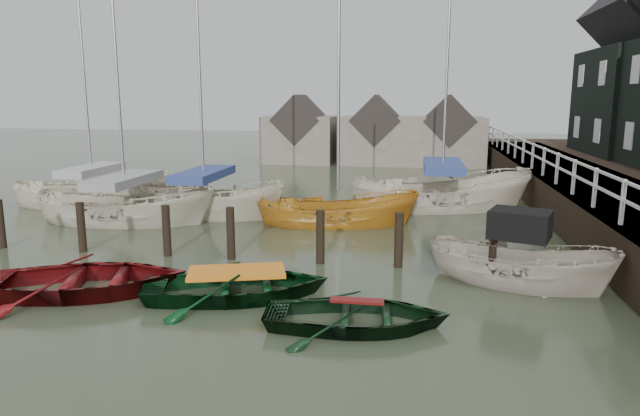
% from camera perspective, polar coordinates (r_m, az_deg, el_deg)
% --- Properties ---
extents(ground, '(120.00, 120.00, 0.00)m').
position_cam_1_polar(ground, '(12.33, -7.91, -9.14)').
color(ground, '#323C26').
rests_on(ground, ground).
extents(pier, '(3.04, 32.00, 2.70)m').
position_cam_1_polar(pier, '(22.12, 24.96, 0.83)').
color(pier, black).
rests_on(pier, ground).
extents(mooring_pilings, '(13.72, 0.22, 1.80)m').
position_cam_1_polar(mooring_pilings, '(15.25, -8.59, -3.26)').
color(mooring_pilings, black).
rests_on(mooring_pilings, ground).
extents(far_sheds, '(14.00, 4.08, 4.39)m').
position_cam_1_polar(far_sheds, '(37.20, 5.41, 7.33)').
color(far_sheds, '#665B51').
rests_on(far_sheds, ground).
extents(rowboat_red, '(5.11, 4.30, 0.90)m').
position_cam_1_polar(rowboat_red, '(13.66, -22.39, -7.87)').
color(rowboat_red, '#590C0E').
rests_on(rowboat_red, ground).
extents(rowboat_green, '(4.61, 3.86, 0.82)m').
position_cam_1_polar(rowboat_green, '(12.53, -8.27, -8.83)').
color(rowboat_green, black).
rests_on(rowboat_green, ground).
extents(rowboat_dkgreen, '(3.70, 2.82, 0.72)m').
position_cam_1_polar(rowboat_dkgreen, '(10.92, 3.70, -11.78)').
color(rowboat_dkgreen, black).
rests_on(rowboat_dkgreen, ground).
extents(motorboat, '(4.50, 2.91, 2.52)m').
position_cam_1_polar(motorboat, '(13.93, 19.16, -6.86)').
color(motorboat, '#BBAFA0').
rests_on(motorboat, ground).
extents(sailboat_a, '(6.44, 2.64, 10.77)m').
position_cam_1_polar(sailboat_a, '(20.74, -18.75, -1.16)').
color(sailboat_a, beige).
rests_on(sailboat_a, ground).
extents(sailboat_b, '(6.73, 3.51, 11.19)m').
position_cam_1_polar(sailboat_b, '(21.34, -11.42, -0.45)').
color(sailboat_b, beige).
rests_on(sailboat_b, ground).
extents(sailboat_c, '(5.70, 2.83, 9.63)m').
position_cam_1_polar(sailboat_c, '(19.35, 1.80, -1.55)').
color(sailboat_c, '#BC7D23').
rests_on(sailboat_c, ground).
extents(sailboat_d, '(7.64, 4.52, 12.61)m').
position_cam_1_polar(sailboat_d, '(22.58, 12.04, 0.14)').
color(sailboat_d, beige).
rests_on(sailboat_d, ground).
extents(sailboat_e, '(6.39, 4.19, 10.22)m').
position_cam_1_polar(sailboat_e, '(24.60, -21.67, 0.49)').
color(sailboat_e, beige).
rests_on(sailboat_e, ground).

